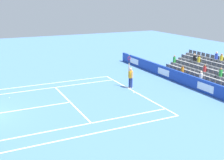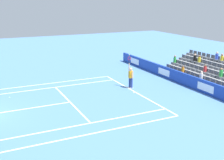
% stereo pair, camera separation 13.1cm
% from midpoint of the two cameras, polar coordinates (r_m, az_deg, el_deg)
% --- Properties ---
extents(line_baseline, '(10.97, 0.10, 0.01)m').
position_cam_midpoint_polar(line_baseline, '(23.45, 4.78, -2.39)').
color(line_baseline, white).
rests_on(line_baseline, ground).
extents(line_service, '(8.23, 0.10, 0.01)m').
position_cam_midpoint_polar(line_service, '(21.35, -8.11, -4.33)').
color(line_service, white).
rests_on(line_service, ground).
extents(line_centre_service, '(0.10, 6.40, 0.01)m').
position_cam_midpoint_polar(line_centre_service, '(20.70, -16.61, -5.50)').
color(line_centre_service, white).
rests_on(line_centre_service, ground).
extents(line_singles_sideline_left, '(0.10, 11.89, 0.01)m').
position_cam_midpoint_polar(line_singles_sideline_left, '(25.02, -11.97, -1.53)').
color(line_singles_sideline_left, white).
rests_on(line_singles_sideline_left, ground).
extents(line_singles_sideline_right, '(0.10, 11.89, 0.01)m').
position_cam_midpoint_polar(line_singles_sideline_right, '(17.59, -5.41, -8.71)').
color(line_singles_sideline_right, white).
rests_on(line_singles_sideline_right, ground).
extents(line_doubles_sideline_left, '(0.10, 11.89, 0.01)m').
position_cam_midpoint_polar(line_doubles_sideline_left, '(26.30, -12.69, -0.73)').
color(line_doubles_sideline_left, white).
rests_on(line_doubles_sideline_left, ground).
extents(line_doubles_sideline_right, '(0.10, 11.89, 0.01)m').
position_cam_midpoint_polar(line_doubles_sideline_right, '(16.43, -3.73, -10.51)').
color(line_doubles_sideline_right, white).
rests_on(line_doubles_sideline_right, ground).
extents(line_centre_mark, '(0.10, 0.20, 0.01)m').
position_cam_midpoint_polar(line_centre_mark, '(23.41, 4.57, -2.42)').
color(line_centre_mark, white).
rests_on(line_centre_mark, ground).
extents(sponsor_barrier, '(22.34, 0.22, 1.06)m').
position_cam_midpoint_polar(sponsor_barrier, '(26.01, 14.08, 0.20)').
color(sponsor_barrier, '#193899').
rests_on(sponsor_barrier, ground).
extents(tennis_player, '(0.54, 0.41, 2.85)m').
position_cam_midpoint_polar(tennis_player, '(24.17, 3.86, 0.62)').
color(tennis_player, navy).
rests_on(tennis_player, ground).
extents(stadium_stand, '(8.68, 3.80, 2.58)m').
position_cam_midpoint_polar(stadium_stand, '(27.89, 18.78, 1.19)').
color(stadium_stand, gray).
rests_on(stadium_stand, ground).
extents(loose_tennis_ball, '(0.07, 0.07, 0.07)m').
position_cam_midpoint_polar(loose_tennis_ball, '(23.35, -19.42, -3.25)').
color(loose_tennis_ball, '#D1E533').
rests_on(loose_tennis_ball, ground).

